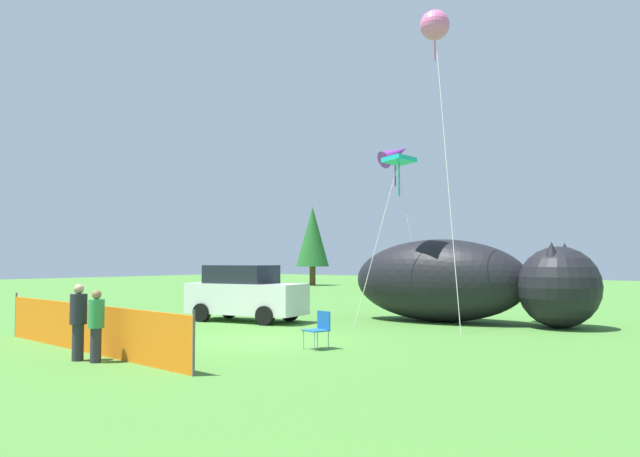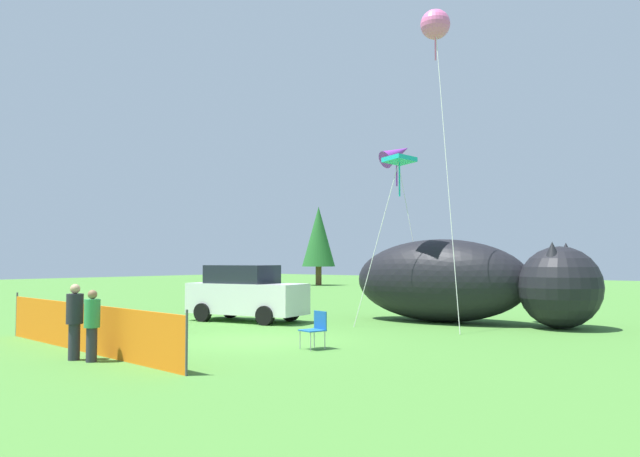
# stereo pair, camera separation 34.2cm
# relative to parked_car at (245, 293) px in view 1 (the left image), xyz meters

# --- Properties ---
(ground_plane) EXTENTS (120.00, 120.00, 0.00)m
(ground_plane) POSITION_rel_parked_car_xyz_m (4.19, -3.61, -1.02)
(ground_plane) COLOR #477F33
(parked_car) EXTENTS (4.64, 2.53, 2.06)m
(parked_car) POSITION_rel_parked_car_xyz_m (0.00, 0.00, 0.00)
(parked_car) COLOR white
(parked_car) RESTS_ON ground
(folding_chair) EXTENTS (0.64, 0.64, 0.95)m
(folding_chair) POSITION_rel_parked_car_xyz_m (6.51, -3.82, -0.46)
(folding_chair) COLOR #1959A5
(folding_chair) RESTS_ON ground
(inflatable_cat) EXTENTS (8.92, 3.80, 3.01)m
(inflatable_cat) POSITION_rel_parked_car_xyz_m (6.57, 4.44, 0.37)
(inflatable_cat) COLOR black
(inflatable_cat) RESTS_ON ground
(safety_fence) EXTENTS (9.02, 0.91, 1.29)m
(safety_fence) POSITION_rel_parked_car_xyz_m (2.41, -7.81, -0.43)
(safety_fence) COLOR orange
(safety_fence) RESTS_ON ground
(spectator_in_grey_shirt) EXTENTS (0.37, 0.37, 1.71)m
(spectator_in_grey_shirt) POSITION_rel_parked_car_xyz_m (3.40, -8.63, -0.08)
(spectator_in_grey_shirt) COLOR #2D2D38
(spectator_in_grey_shirt) RESTS_ON ground
(spectator_in_green_shirt) EXTENTS (0.35, 0.35, 1.59)m
(spectator_in_green_shirt) POSITION_rel_parked_car_xyz_m (3.94, -8.52, -0.15)
(spectator_in_green_shirt) COLOR #2D2D38
(spectator_in_green_shirt) RESTS_ON ground
(kite_teal_diamond) EXTENTS (1.35, 2.25, 5.92)m
(kite_teal_diamond) POSITION_rel_parked_car_xyz_m (5.01, 2.59, 4.67)
(kite_teal_diamond) COLOR silver
(kite_teal_diamond) RESTS_ON ground
(kite_purple_delta) EXTENTS (1.94, 1.64, 7.10)m
(kite_purple_delta) POSITION_rel_parked_car_xyz_m (3.42, 4.98, 5.45)
(kite_purple_delta) COLOR silver
(kite_purple_delta) RESTS_ON ground
(kite_pink_octopus) EXTENTS (2.46, 2.69, 11.20)m
(kite_pink_octopus) POSITION_rel_parked_car_xyz_m (6.04, 3.45, 9.62)
(kite_pink_octopus) COLOR silver
(kite_pink_octopus) RESTS_ON ground
(horizon_tree_west) EXTENTS (2.92, 2.92, 6.96)m
(horizon_tree_west) POSITION_rel_parked_car_xyz_m (-18.26, 26.48, 3.25)
(horizon_tree_west) COLOR brown
(horizon_tree_west) RESTS_ON ground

